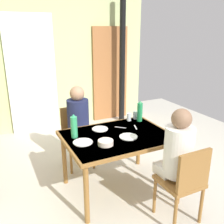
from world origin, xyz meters
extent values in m
plane|color=beige|center=(0.00, 0.00, 0.00)|extent=(6.68, 6.68, 0.00)
cube|color=#B7C685|center=(0.00, 2.57, 1.33)|extent=(4.01, 0.10, 2.65)
cube|color=#9E6034|center=(1.25, 2.49, 1.00)|extent=(0.80, 0.05, 2.00)
cylinder|color=black|center=(1.40, 2.22, 1.33)|extent=(0.12, 0.12, 2.65)
cube|color=white|center=(-0.40, 2.47, 1.11)|extent=(0.90, 0.03, 2.23)
cube|color=brown|center=(0.16, 0.03, 0.71)|extent=(1.26, 0.94, 0.04)
cube|color=#E4A590|center=(0.16, 0.03, 0.73)|extent=(1.21, 0.91, 0.00)
cylinder|color=brown|center=(-0.40, -0.38, 0.35)|extent=(0.06, 0.06, 0.69)
cylinder|color=brown|center=(0.72, -0.38, 0.35)|extent=(0.06, 0.06, 0.69)
cylinder|color=brown|center=(-0.40, 0.43, 0.35)|extent=(0.06, 0.06, 0.69)
cylinder|color=brown|center=(0.72, 0.43, 0.35)|extent=(0.06, 0.06, 0.69)
cube|color=brown|center=(0.49, -0.73, 0.45)|extent=(0.40, 0.40, 0.04)
cube|color=brown|center=(0.49, -0.91, 0.66)|extent=(0.38, 0.04, 0.42)
cylinder|color=brown|center=(0.32, -0.56, 0.21)|extent=(0.04, 0.04, 0.41)
cylinder|color=brown|center=(0.66, -0.56, 0.21)|extent=(0.04, 0.04, 0.41)
cylinder|color=brown|center=(0.32, -0.90, 0.21)|extent=(0.04, 0.04, 0.41)
cylinder|color=brown|center=(0.66, -0.90, 0.21)|extent=(0.04, 0.04, 0.41)
cube|color=brown|center=(-0.09, 0.78, 0.45)|extent=(0.40, 0.40, 0.04)
cube|color=brown|center=(-0.09, 0.96, 0.66)|extent=(0.38, 0.04, 0.42)
cylinder|color=brown|center=(0.08, 0.61, 0.21)|extent=(0.04, 0.04, 0.41)
cylinder|color=brown|center=(-0.26, 0.61, 0.21)|extent=(0.04, 0.04, 0.41)
cylinder|color=brown|center=(0.08, 0.95, 0.21)|extent=(0.04, 0.04, 0.41)
cylinder|color=brown|center=(-0.26, 0.95, 0.21)|extent=(0.04, 0.04, 0.41)
cube|color=silver|center=(0.49, -0.57, 0.51)|extent=(0.30, 0.22, 0.12)
cylinder|color=silver|center=(0.49, -0.68, 0.77)|extent=(0.30, 0.30, 0.52)
sphere|color=#846047|center=(0.49, -0.68, 1.12)|extent=(0.20, 0.20, 0.20)
cube|color=#282548|center=(-0.09, 0.62, 0.51)|extent=(0.30, 0.22, 0.12)
cylinder|color=#1E2347|center=(-0.09, 0.73, 0.77)|extent=(0.30, 0.30, 0.52)
sphere|color=#A87A5B|center=(-0.09, 0.73, 1.12)|extent=(0.20, 0.20, 0.20)
cylinder|color=#208649|center=(0.66, 0.33, 0.86)|extent=(0.07, 0.07, 0.26)
cone|color=#298148|center=(0.66, 0.33, 1.01)|extent=(0.05, 0.05, 0.04)
cylinder|color=#2E985E|center=(-0.32, 0.20, 0.86)|extent=(0.08, 0.08, 0.25)
cone|color=#2B9465|center=(-0.32, 0.20, 1.00)|extent=(0.06, 0.06, 0.04)
cylinder|color=beige|center=(-0.08, -0.15, 0.76)|extent=(0.17, 0.17, 0.05)
cylinder|color=white|center=(-0.29, 0.01, 0.74)|extent=(0.22, 0.22, 0.01)
cylinder|color=white|center=(0.04, 0.29, 0.74)|extent=(0.20, 0.20, 0.01)
cylinder|color=white|center=(0.25, -0.08, 0.74)|extent=(0.21, 0.21, 0.01)
cylinder|color=silver|center=(0.65, 0.43, 0.79)|extent=(0.06, 0.06, 0.11)
cylinder|color=silver|center=(0.53, 0.40, 0.79)|extent=(0.06, 0.06, 0.11)
cube|color=silver|center=(0.48, 0.15, 0.74)|extent=(0.07, 0.15, 0.00)
cube|color=silver|center=(0.31, 0.23, 0.74)|extent=(0.12, 0.12, 0.00)
camera|label=1|loc=(-1.12, -2.42, 1.94)|focal=40.17mm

